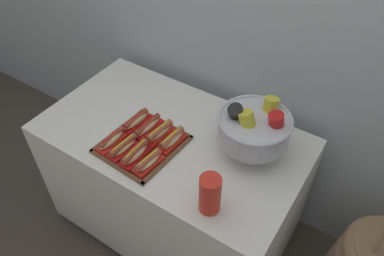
{
  "coord_description": "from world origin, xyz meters",
  "views": [
    {
      "loc": [
        0.79,
        -1.03,
        2.05
      ],
      "look_at": [
        0.1,
        0.04,
        0.84
      ],
      "focal_mm": 35.09,
      "sensor_mm": 36.0,
      "label": 1
    }
  ],
  "objects_px": {
    "hot_dog_2": "(135,154)",
    "cup_stack": "(210,194)",
    "buffet_table": "(174,182)",
    "punch_bowl": "(254,127)",
    "serving_tray": "(142,144)",
    "hot_dog_0": "(112,140)",
    "hot_dog_7": "(172,140)",
    "hot_dog_3": "(148,162)",
    "hot_dog_5": "(147,127)",
    "hot_dog_6": "(159,133)",
    "hot_dog_1": "(123,147)",
    "hot_dog_4": "(136,121)"
  },
  "relations": [
    {
      "from": "hot_dog_2",
      "to": "cup_stack",
      "type": "xyz_separation_m",
      "value": [
        0.41,
        -0.04,
        0.05
      ]
    },
    {
      "from": "buffet_table",
      "to": "punch_bowl",
      "type": "height_order",
      "value": "punch_bowl"
    },
    {
      "from": "serving_tray",
      "to": "hot_dog_0",
      "type": "relative_size",
      "value": 2.31
    },
    {
      "from": "hot_dog_2",
      "to": "cup_stack",
      "type": "bearing_deg",
      "value": -5.75
    },
    {
      "from": "buffet_table",
      "to": "hot_dog_7",
      "type": "xyz_separation_m",
      "value": [
        0.05,
        -0.06,
        0.41
      ]
    },
    {
      "from": "hot_dog_3",
      "to": "hot_dog_7",
      "type": "distance_m",
      "value": 0.17
    },
    {
      "from": "hot_dog_5",
      "to": "hot_dog_6",
      "type": "distance_m",
      "value": 0.08
    },
    {
      "from": "hot_dog_6",
      "to": "punch_bowl",
      "type": "xyz_separation_m",
      "value": [
        0.4,
        0.16,
        0.11
      ]
    },
    {
      "from": "hot_dog_2",
      "to": "hot_dog_1",
      "type": "bearing_deg",
      "value": 176.6
    },
    {
      "from": "hot_dog_5",
      "to": "hot_dog_6",
      "type": "relative_size",
      "value": 1.09
    },
    {
      "from": "hot_dog_3",
      "to": "hot_dog_4",
      "type": "distance_m",
      "value": 0.28
    },
    {
      "from": "serving_tray",
      "to": "hot_dog_5",
      "type": "height_order",
      "value": "hot_dog_5"
    },
    {
      "from": "hot_dog_1",
      "to": "hot_dog_6",
      "type": "bearing_deg",
      "value": 62.16
    },
    {
      "from": "serving_tray",
      "to": "hot_dog_6",
      "type": "height_order",
      "value": "hot_dog_6"
    },
    {
      "from": "hot_dog_5",
      "to": "hot_dog_2",
      "type": "bearing_deg",
      "value": -68.95
    },
    {
      "from": "hot_dog_0",
      "to": "hot_dog_7",
      "type": "relative_size",
      "value": 1.0
    },
    {
      "from": "hot_dog_5",
      "to": "cup_stack",
      "type": "distance_m",
      "value": 0.52
    },
    {
      "from": "hot_dog_0",
      "to": "serving_tray",
      "type": "bearing_deg",
      "value": 32.86
    },
    {
      "from": "hot_dog_1",
      "to": "hot_dog_6",
      "type": "xyz_separation_m",
      "value": [
        0.08,
        0.16,
        0.0
      ]
    },
    {
      "from": "punch_bowl",
      "to": "hot_dog_3",
      "type": "bearing_deg",
      "value": -135.16
    },
    {
      "from": "hot_dog_2",
      "to": "punch_bowl",
      "type": "relative_size",
      "value": 0.51
    },
    {
      "from": "hot_dog_3",
      "to": "hot_dog_6",
      "type": "bearing_deg",
      "value": 111.05
    },
    {
      "from": "hot_dog_2",
      "to": "hot_dog_5",
      "type": "relative_size",
      "value": 0.9
    },
    {
      "from": "buffet_table",
      "to": "hot_dog_3",
      "type": "height_order",
      "value": "hot_dog_3"
    },
    {
      "from": "hot_dog_4",
      "to": "hot_dog_1",
      "type": "bearing_deg",
      "value": -68.95
    },
    {
      "from": "hot_dog_0",
      "to": "hot_dog_2",
      "type": "height_order",
      "value": "hot_dog_2"
    },
    {
      "from": "hot_dog_7",
      "to": "hot_dog_6",
      "type": "bearing_deg",
      "value": 176.6
    },
    {
      "from": "hot_dog_2",
      "to": "hot_dog_7",
      "type": "xyz_separation_m",
      "value": [
        0.08,
        0.16,
        -0.0
      ]
    },
    {
      "from": "hot_dog_2",
      "to": "hot_dog_5",
      "type": "height_order",
      "value": "hot_dog_2"
    },
    {
      "from": "hot_dog_1",
      "to": "hot_dog_4",
      "type": "distance_m",
      "value": 0.18
    },
    {
      "from": "punch_bowl",
      "to": "cup_stack",
      "type": "relative_size",
      "value": 1.82
    },
    {
      "from": "buffet_table",
      "to": "hot_dog_1",
      "type": "height_order",
      "value": "hot_dog_1"
    },
    {
      "from": "hot_dog_0",
      "to": "hot_dog_1",
      "type": "xyz_separation_m",
      "value": [
        0.07,
        -0.0,
        -0.0
      ]
    },
    {
      "from": "hot_dog_6",
      "to": "cup_stack",
      "type": "bearing_deg",
      "value": -27.24
    },
    {
      "from": "hot_dog_0",
      "to": "hot_dog_6",
      "type": "relative_size",
      "value": 0.96
    },
    {
      "from": "hot_dog_1",
      "to": "hot_dog_5",
      "type": "relative_size",
      "value": 0.91
    },
    {
      "from": "serving_tray",
      "to": "cup_stack",
      "type": "bearing_deg",
      "value": -15.88
    },
    {
      "from": "buffet_table",
      "to": "hot_dog_6",
      "type": "distance_m",
      "value": 0.41
    },
    {
      "from": "hot_dog_5",
      "to": "hot_dog_0",
      "type": "bearing_deg",
      "value": -117.84
    },
    {
      "from": "buffet_table",
      "to": "punch_bowl",
      "type": "bearing_deg",
      "value": 15.94
    },
    {
      "from": "hot_dog_5",
      "to": "punch_bowl",
      "type": "height_order",
      "value": "punch_bowl"
    },
    {
      "from": "serving_tray",
      "to": "hot_dog_7",
      "type": "distance_m",
      "value": 0.14
    },
    {
      "from": "hot_dog_0",
      "to": "hot_dog_5",
      "type": "relative_size",
      "value": 0.88
    },
    {
      "from": "hot_dog_1",
      "to": "cup_stack",
      "type": "relative_size",
      "value": 0.95
    },
    {
      "from": "hot_dog_4",
      "to": "buffet_table",
      "type": "bearing_deg",
      "value": 15.21
    },
    {
      "from": "buffet_table",
      "to": "punch_bowl",
      "type": "distance_m",
      "value": 0.65
    },
    {
      "from": "hot_dog_7",
      "to": "hot_dog_3",
      "type": "bearing_deg",
      "value": -93.4
    },
    {
      "from": "hot_dog_7",
      "to": "hot_dog_2",
      "type": "bearing_deg",
      "value": -117.84
    },
    {
      "from": "hot_dog_7",
      "to": "hot_dog_1",
      "type": "bearing_deg",
      "value": -135.67
    },
    {
      "from": "hot_dog_2",
      "to": "hot_dog_7",
      "type": "bearing_deg",
      "value": 62.16
    }
  ]
}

